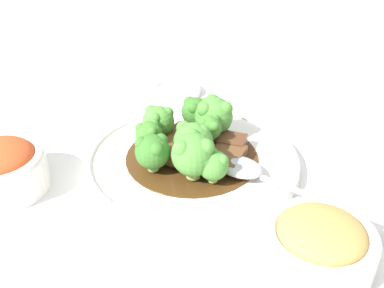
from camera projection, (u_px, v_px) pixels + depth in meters
ground_plane at (192, 166)px, 0.58m from camera, size 4.00×4.00×0.00m
main_plate at (192, 160)px, 0.58m from camera, size 0.27×0.27×0.02m
beef_strip_0 at (226, 157)px, 0.56m from camera, size 0.06×0.06×0.01m
beef_strip_1 at (190, 137)px, 0.60m from camera, size 0.06×0.07×0.01m
beef_strip_2 at (228, 142)px, 0.59m from camera, size 0.05×0.06×0.01m
beef_strip_3 at (172, 151)px, 0.57m from camera, size 0.06×0.05×0.01m
broccoli_floret_0 at (193, 153)px, 0.52m from camera, size 0.05×0.05×0.06m
broccoli_floret_1 at (158, 121)px, 0.60m from camera, size 0.04×0.04×0.05m
broccoli_floret_2 at (149, 134)px, 0.57m from camera, size 0.03×0.03×0.04m
broccoli_floret_3 at (214, 115)px, 0.60m from camera, size 0.05×0.05×0.06m
broccoli_floret_4 at (193, 141)px, 0.54m from camera, size 0.05×0.05×0.05m
broccoli_floret_5 at (153, 151)px, 0.53m from camera, size 0.04×0.04×0.05m
broccoli_floret_6 at (213, 164)px, 0.51m from camera, size 0.04×0.04×0.04m
broccoli_floret_7 at (196, 111)px, 0.61m from camera, size 0.04×0.04×0.05m
broccoli_floret_8 at (210, 129)px, 0.57m from camera, size 0.03×0.03×0.05m
serving_spoon at (257, 174)px, 0.53m from camera, size 0.10×0.23×0.01m
side_bowl_kimchi at (0, 168)px, 0.53m from camera, size 0.11×0.11×0.06m
side_bowl_appetizer at (317, 245)px, 0.42m from camera, size 0.11×0.11×0.05m
sauce_dish at (178, 90)px, 0.77m from camera, size 0.08×0.08×0.01m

